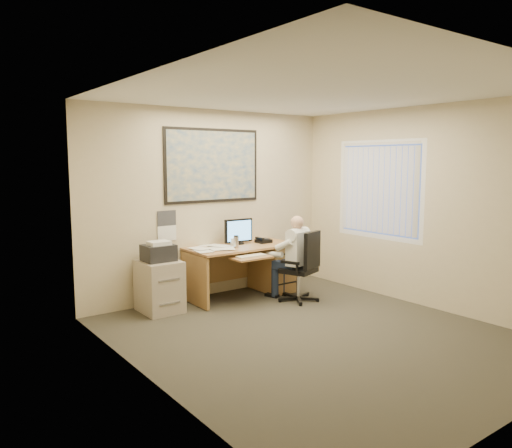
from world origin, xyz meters
TOP-DOWN VIEW (x-y plane):
  - room_shell at (0.00, 0.00)m, footprint 4.00×4.50m
  - desk at (0.61, 1.90)m, footprint 1.60×0.97m
  - world_map at (0.03, 2.23)m, footprint 1.56×0.03m
  - wall_calendar at (-0.72, 2.24)m, footprint 0.28×0.01m
  - window_blinds at (1.97, 0.80)m, footprint 0.06×1.40m
  - filing_cabinet at (-1.01, 1.92)m, footprint 0.48×0.58m
  - office_chair at (0.78, 1.18)m, footprint 0.76×0.76m
  - person at (0.80, 1.25)m, footprint 0.66×0.80m

SIDE VIEW (x-z plane):
  - office_chair at x=0.78m, z-range -0.21..0.79m
  - filing_cabinet at x=-1.01m, z-range -0.07..0.87m
  - desk at x=0.61m, z-range -0.12..1.00m
  - person at x=0.80m, z-range 0.00..1.21m
  - wall_calendar at x=-0.72m, z-range 0.87..1.29m
  - room_shell at x=0.00m, z-range 0.00..2.70m
  - window_blinds at x=1.97m, z-range 0.90..2.20m
  - world_map at x=0.03m, z-range 1.37..2.43m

